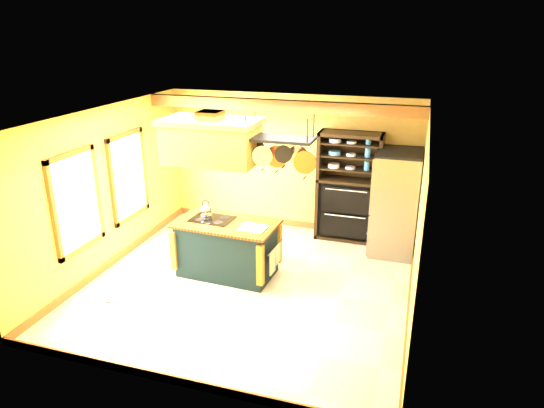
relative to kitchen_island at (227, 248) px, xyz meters
The scene contains 15 objects.
floor 0.68m from the kitchen_island, 22.86° to the right, with size 5.00×5.00×0.00m, color beige.
ceiling 2.29m from the kitchen_island, 22.86° to the right, with size 5.00×5.00×0.00m, color white.
wall_back 2.51m from the kitchen_island, 78.74° to the left, with size 5.00×0.02×2.70m, color #DABC50.
wall_front 2.87m from the kitchen_island, 80.33° to the right, with size 5.00×0.02×2.70m, color #DABC50.
wall_left 2.23m from the kitchen_island, behind, with size 0.02×5.00×2.70m, color #DABC50.
wall_right 3.09m from the kitchen_island, ahead, with size 0.02×5.00×2.70m, color #DABC50.
ceiling_beam 2.64m from the kitchen_island, 73.05° to the left, with size 5.00×0.15×0.20m, color olive.
window_near 2.42m from the kitchen_island, 153.65° to the right, with size 0.06×1.06×1.56m.
window_far 2.25m from the kitchen_island, 168.55° to the left, with size 0.06×1.06×1.56m.
kitchen_island is the anchor object (origin of this frame).
range_hood 1.80m from the kitchen_island, behind, with size 1.51×0.85×0.80m.
pot_rack 1.98m from the kitchen_island, ahead, with size 1.11×0.50×0.82m.
refrigerator 3.09m from the kitchen_island, 33.87° to the left, with size 0.80×0.94×1.84m.
hutch 2.68m from the kitchen_island, 51.44° to the left, with size 1.18×0.54×2.08m.
floor_register 1.90m from the kitchen_island, 133.46° to the right, with size 0.28×0.12×0.01m, color black.
Camera 1 is at (2.39, -6.49, 3.90)m, focal length 32.00 mm.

